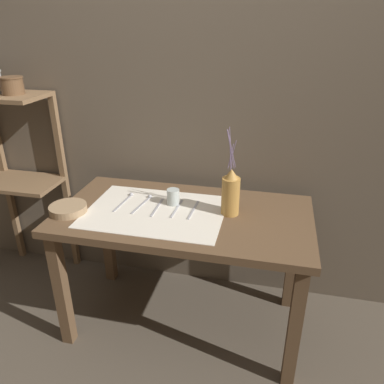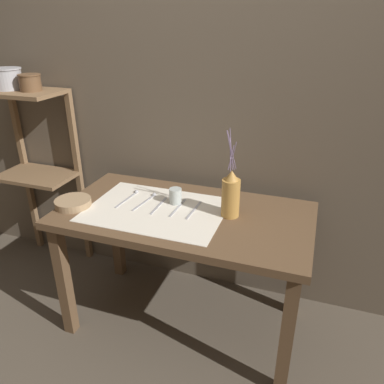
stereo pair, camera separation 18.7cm
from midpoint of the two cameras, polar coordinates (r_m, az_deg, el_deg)
The scene contains 14 objects.
ground_plane at distance 2.36m, azimuth -3.48°, elevation -18.99°, with size 12.00×12.00×0.00m, color brown.
stone_wall_back at distance 2.19m, azimuth -0.92°, elevation 13.35°, with size 7.00×0.06×2.40m.
wooden_table at distance 1.98m, azimuth -3.95°, elevation -5.69°, with size 1.31×0.69×0.73m.
wooden_shelf_unit at distance 2.65m, azimuth -26.68°, elevation 5.06°, with size 0.49×0.32×1.24m.
linen_cloth at distance 1.96m, azimuth -8.34°, elevation -2.99°, with size 0.71×0.51×0.00m.
pitcher_with_flowers at distance 1.87m, azimuth 3.07°, elevation -0.24°, with size 0.09×0.09×0.45m.
wooden_bowl at distance 2.06m, azimuth -20.87°, elevation -2.47°, with size 0.19×0.19×0.04m.
glass_tumbler_near at distance 2.00m, azimuth -5.56°, elevation -0.79°, with size 0.07×0.07×0.08m.
spoon_outer at distance 2.11m, azimuth -12.29°, elevation -0.97°, with size 0.04×0.22×0.02m.
spoon_inner at distance 2.07m, azimuth -9.56°, elevation -1.29°, with size 0.05×0.22×0.02m.
knife_center at distance 1.99m, azimuth -8.04°, elevation -2.40°, with size 0.01×0.21×0.00m.
fork_inner at distance 1.96m, azimuth -5.06°, elevation -2.58°, with size 0.02×0.21×0.00m.
fork_outer at distance 1.94m, azimuth -2.54°, elevation -2.81°, with size 0.02×0.21×0.00m.
metal_pot_small at distance 2.47m, azimuth -27.81°, elevation 14.22°, with size 0.13×0.13×0.10m.
Camera 1 is at (0.42, -1.65, 1.64)m, focal length 35.00 mm.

